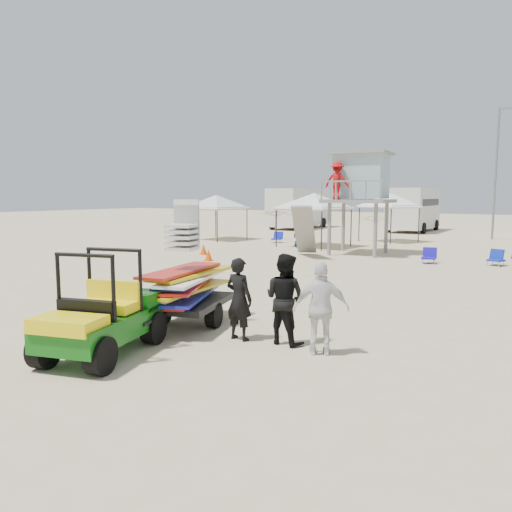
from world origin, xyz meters
The scene contains 21 objects.
ground centered at (0.00, 0.00, 0.00)m, with size 140.00×140.00×0.00m, color beige.
utility_cart centered at (0.04, -1.38, 0.83)m, with size 1.74×2.58×1.79m.
surf_trailer centered at (0.05, 0.96, 0.96)m, with size 1.87×2.71×2.35m.
man_left centered at (1.56, 0.66, 0.79)m, with size 0.58×0.38×1.58m, color black.
man_mid centered at (2.41, 0.91, 0.85)m, with size 0.82×0.64×1.69m, color black.
man_right centered at (3.26, 0.66, 0.81)m, with size 0.95×0.40×1.62m, color silver.
lifeguard_tower centered at (-1.47, 15.25, 3.42)m, with size 3.08×3.08×4.59m.
canopy_white_a centered at (-4.57, 17.10, 2.70)m, with size 3.44×3.44×3.25m.
canopy_white_b centered at (-11.53, 17.86, 2.60)m, with size 3.19×3.19×3.15m.
canopy_white_c centered at (-2.04, 22.03, 2.73)m, with size 3.40×3.40×3.28m.
umbrella_a centered at (-8.42, 19.70, 0.93)m, with size 2.03×2.07×1.86m, color red.
umbrella_b centered at (-1.75, 18.61, 0.87)m, with size 1.89×1.93×1.73m, color yellow.
cone_near centered at (-7.41, 11.19, 0.25)m, with size 0.34×0.34×0.50m, color #EA4A07.
cone_far centered at (-5.88, 9.54, 0.25)m, with size 0.34×0.34×0.50m, color #EA4E07.
beach_chair_a centered at (-7.33, 18.07, 0.31)m, with size 0.64×0.69×0.64m.
beach_chair_b centered at (2.18, 13.63, 0.31)m, with size 0.66×0.71×0.64m.
beach_chair_c centered at (4.57, 14.35, 0.31)m, with size 0.68×0.74×0.64m.
rv_far_left centered at (-12.00, 29.99, 1.80)m, with size 2.64×6.80×3.25m.
rv_mid_left centered at (-3.00, 31.49, 1.80)m, with size 2.65×6.50×3.25m.
light_pole_left centered at (3.00, 27.00, 4.00)m, with size 0.14×0.14×8.00m, color slate.
distant_beachgoers centered at (-1.31, 16.29, 0.91)m, with size 11.67×1.61×1.83m.
Camera 1 is at (6.71, -7.08, 2.75)m, focal length 35.00 mm.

